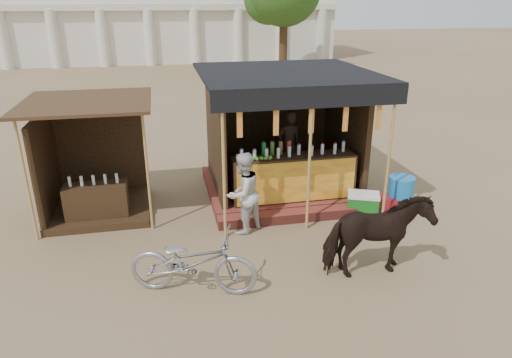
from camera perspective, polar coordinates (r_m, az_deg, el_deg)
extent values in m
plane|color=#846B4C|center=(7.51, 2.58, -12.29)|extent=(120.00, 120.00, 0.00)
cube|color=brown|center=(10.68, 3.15, -0.87)|extent=(3.40, 2.80, 0.22)
cube|color=brown|center=(9.33, 5.59, -4.48)|extent=(3.40, 0.35, 0.20)
cube|color=#3A2915|center=(9.62, 4.67, 0.24)|extent=(2.60, 0.55, 0.95)
cube|color=#BA6415|center=(9.36, 5.16, -0.38)|extent=(2.50, 0.02, 0.88)
cube|color=#3A2915|center=(11.41, 1.67, 7.82)|extent=(3.00, 0.12, 2.50)
cube|color=#3A2915|center=(9.97, -5.10, 5.70)|extent=(0.12, 2.50, 2.50)
cube|color=#3A2915|center=(10.72, 11.12, 6.51)|extent=(0.12, 2.50, 2.50)
cube|color=black|center=(9.79, 3.78, 13.12)|extent=(3.60, 3.60, 0.06)
cube|color=black|center=(8.15, 7.13, 10.00)|extent=(3.60, 0.06, 0.36)
cylinder|color=tan|center=(8.14, -4.06, 1.35)|extent=(0.06, 0.06, 2.75)
cylinder|color=tan|center=(8.49, 6.69, 2.12)|extent=(0.06, 0.06, 2.75)
cylinder|color=tan|center=(9.11, 16.31, 2.74)|extent=(0.06, 0.06, 2.75)
cube|color=red|center=(7.94, -2.06, 7.11)|extent=(0.10, 0.02, 0.55)
cube|color=red|center=(8.07, 2.53, 7.34)|extent=(0.10, 0.02, 0.55)
cube|color=red|center=(8.25, 6.94, 7.52)|extent=(0.10, 0.02, 0.55)
cube|color=red|center=(8.48, 11.15, 7.66)|extent=(0.10, 0.02, 0.55)
cube|color=red|center=(8.75, 15.11, 7.74)|extent=(0.10, 0.02, 0.55)
imported|color=black|center=(10.50, 4.11, 4.14)|extent=(0.68, 0.52, 1.65)
cube|color=#3A2915|center=(10.19, -18.72, -3.40)|extent=(2.00, 2.00, 0.15)
cube|color=#3A2915|center=(10.74, -18.84, 3.43)|extent=(1.90, 0.10, 2.10)
cube|color=#3A2915|center=(10.02, -24.76, 1.31)|extent=(0.10, 1.90, 2.10)
cube|color=#472D19|center=(9.41, -20.43, 9.01)|extent=(2.40, 2.40, 0.06)
cylinder|color=tan|center=(9.05, -26.78, -0.25)|extent=(0.05, 0.05, 2.35)
cylinder|color=tan|center=(8.72, -13.41, 0.79)|extent=(0.05, 0.05, 2.35)
cube|color=#3A2915|center=(9.61, -19.23, -2.88)|extent=(1.20, 0.50, 0.80)
imported|color=black|center=(7.48, 14.83, -7.01)|extent=(1.69, 0.84, 1.39)
imported|color=#93939B|center=(7.01, -7.90, -10.25)|extent=(2.06, 1.24, 1.02)
imported|color=silver|center=(8.55, -1.65, -1.80)|extent=(0.98, 0.94, 1.58)
cylinder|color=#186DBA|center=(10.11, 17.62, -1.69)|extent=(0.67, 0.67, 0.73)
cube|color=maroon|center=(10.05, 15.95, -2.93)|extent=(0.56, 0.55, 0.31)
cube|color=#16651C|center=(9.73, 13.20, -3.19)|extent=(0.73, 0.63, 0.40)
cube|color=white|center=(9.64, 13.32, -1.95)|extent=(0.76, 0.65, 0.06)
cube|color=silver|center=(36.03, -13.41, 20.73)|extent=(26.00, 7.00, 8.00)
cube|color=silver|center=(32.43, -13.43, 20.17)|extent=(26.00, 0.50, 0.40)
cylinder|color=silver|center=(33.84, -29.05, 14.95)|extent=(0.70, 0.70, 3.60)
cylinder|color=silver|center=(33.14, -23.93, 15.69)|extent=(0.70, 0.70, 3.60)
cylinder|color=silver|center=(32.69, -18.60, 16.32)|extent=(0.70, 0.70, 3.60)
cylinder|color=silver|center=(32.52, -13.13, 16.83)|extent=(0.70, 0.70, 3.60)
cylinder|color=silver|center=(32.62, -7.63, 17.19)|extent=(0.70, 0.70, 3.60)
cylinder|color=silver|center=(32.99, -2.18, 17.40)|extent=(0.70, 0.70, 3.60)
cylinder|color=silver|center=(33.63, 3.10, 17.47)|extent=(0.70, 0.70, 3.60)
cylinder|color=silver|center=(34.52, 8.15, 17.40)|extent=(0.70, 0.70, 3.60)
cylinder|color=#382314|center=(29.12, 3.43, 17.23)|extent=(0.50, 0.50, 4.00)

